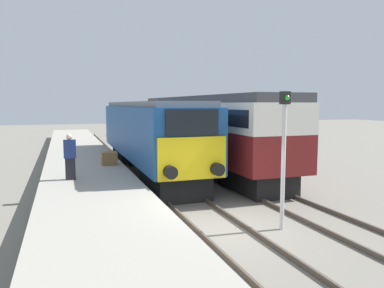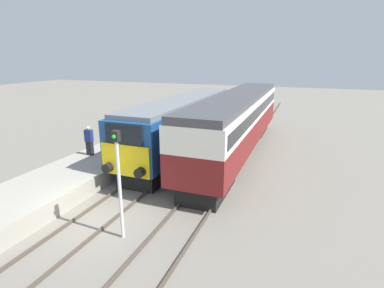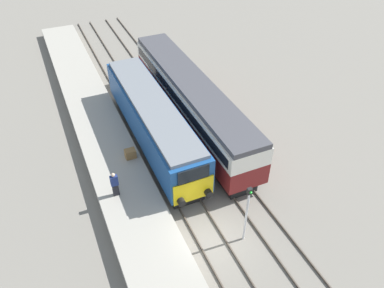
{
  "view_description": "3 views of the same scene",
  "coord_description": "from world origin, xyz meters",
  "px_view_note": "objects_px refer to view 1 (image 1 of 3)",
  "views": [
    {
      "loc": [
        -4.21,
        -9.63,
        3.62
      ],
      "look_at": [
        0.0,
        2.43,
        2.24
      ],
      "focal_mm": 35.0,
      "sensor_mm": 36.0,
      "label": 1
    },
    {
      "loc": [
        7.38,
        -8.52,
        6.26
      ],
      "look_at": [
        1.7,
        6.43,
        1.6
      ],
      "focal_mm": 28.0,
      "sensor_mm": 36.0,
      "label": 2
    },
    {
      "loc": [
        -6.13,
        -11.19,
        17.16
      ],
      "look_at": [
        1.7,
        6.43,
        1.6
      ],
      "focal_mm": 35.0,
      "sensor_mm": 36.0,
      "label": 3
    }
  ],
  "objects_px": {
    "passenger_carriage": "(202,125)",
    "locomotive": "(148,133)",
    "luggage_crate": "(109,158)",
    "person_on_platform": "(70,157)",
    "signal_post": "(284,149)"
  },
  "relations": [
    {
      "from": "passenger_carriage",
      "to": "locomotive",
      "type": "bearing_deg",
      "value": -162.26
    },
    {
      "from": "locomotive",
      "to": "passenger_carriage",
      "type": "xyz_separation_m",
      "value": [
        3.4,
        1.09,
        0.34
      ]
    },
    {
      "from": "luggage_crate",
      "to": "locomotive",
      "type": "bearing_deg",
      "value": 36.14
    },
    {
      "from": "passenger_carriage",
      "to": "luggage_crate",
      "type": "bearing_deg",
      "value": -154.3
    },
    {
      "from": "locomotive",
      "to": "person_on_platform",
      "type": "xyz_separation_m",
      "value": [
        -3.96,
        -4.55,
        -0.43
      ]
    },
    {
      "from": "person_on_platform",
      "to": "luggage_crate",
      "type": "xyz_separation_m",
      "value": [
        1.76,
        2.95,
        -0.55
      ]
    },
    {
      "from": "locomotive",
      "to": "person_on_platform",
      "type": "relative_size",
      "value": 8.38
    },
    {
      "from": "locomotive",
      "to": "person_on_platform",
      "type": "distance_m",
      "value": 6.05
    },
    {
      "from": "person_on_platform",
      "to": "signal_post",
      "type": "xyz_separation_m",
      "value": [
        5.66,
        -5.36,
        0.69
      ]
    },
    {
      "from": "locomotive",
      "to": "luggage_crate",
      "type": "relative_size",
      "value": 20.44
    },
    {
      "from": "locomotive",
      "to": "passenger_carriage",
      "type": "relative_size",
      "value": 0.83
    },
    {
      "from": "locomotive",
      "to": "signal_post",
      "type": "height_order",
      "value": "signal_post"
    },
    {
      "from": "passenger_carriage",
      "to": "luggage_crate",
      "type": "height_order",
      "value": "passenger_carriage"
    },
    {
      "from": "locomotive",
      "to": "signal_post",
      "type": "xyz_separation_m",
      "value": [
        1.7,
        -9.91,
        0.27
      ]
    },
    {
      "from": "passenger_carriage",
      "to": "person_on_platform",
      "type": "bearing_deg",
      "value": -142.54
    }
  ]
}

